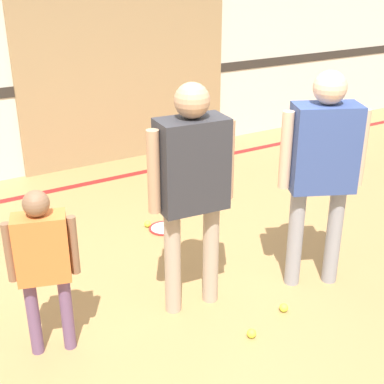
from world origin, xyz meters
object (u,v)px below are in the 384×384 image
(person_instructor, at_px, (192,176))
(tennis_ball_stray_left, at_px, (284,308))
(person_student_left, at_px, (43,256))
(tennis_ball_near_instructor, at_px, (252,333))
(person_student_right, at_px, (323,159))
(racket_spare_on_floor, at_px, (164,229))
(tennis_ball_by_spare_racket, at_px, (148,224))

(person_instructor, xyz_separation_m, tennis_ball_stray_left, (0.54, -0.43, -1.01))
(person_student_left, xyz_separation_m, tennis_ball_near_instructor, (1.20, -0.58, -0.68))
(person_student_right, distance_m, tennis_ball_stray_left, 1.13)
(tennis_ball_near_instructor, bearing_deg, tennis_ball_stray_left, 17.00)
(racket_spare_on_floor, xyz_separation_m, tennis_ball_by_spare_racket, (-0.11, 0.14, 0.02))
(person_student_right, bearing_deg, tennis_ball_near_instructor, 46.27)
(tennis_ball_by_spare_racket, bearing_deg, person_student_right, -65.14)
(person_student_left, relative_size, person_student_right, 0.68)
(tennis_ball_near_instructor, height_order, tennis_ball_by_spare_racket, same)
(person_student_right, xyz_separation_m, racket_spare_on_floor, (-0.60, 1.39, -1.04))
(person_student_right, distance_m, tennis_ball_near_instructor, 1.35)
(person_instructor, height_order, person_student_right, person_student_right)
(person_student_left, distance_m, person_student_right, 2.08)
(person_student_left, relative_size, tennis_ball_near_instructor, 17.50)
(person_student_right, height_order, tennis_ball_stray_left, person_student_right)
(tennis_ball_stray_left, bearing_deg, person_student_right, 24.89)
(tennis_ball_stray_left, bearing_deg, tennis_ball_by_spare_racket, 98.55)
(person_instructor, relative_size, tennis_ball_by_spare_racket, 25.50)
(person_student_left, bearing_deg, tennis_ball_near_instructor, -8.50)
(person_instructor, bearing_deg, person_student_left, -176.40)
(tennis_ball_stray_left, bearing_deg, person_instructor, 141.43)
(person_instructor, distance_m, person_student_left, 1.10)
(person_instructor, bearing_deg, tennis_ball_near_instructor, -68.77)
(person_student_left, xyz_separation_m, tennis_ball_stray_left, (1.59, -0.46, -0.68))
(person_student_left, height_order, racket_spare_on_floor, person_student_left)
(person_student_right, distance_m, tennis_ball_by_spare_racket, 1.97)
(tennis_ball_by_spare_racket, relative_size, tennis_ball_stray_left, 1.00)
(person_instructor, bearing_deg, tennis_ball_stray_left, -33.11)
(racket_spare_on_floor, height_order, tennis_ball_by_spare_racket, tennis_ball_by_spare_racket)
(person_student_right, bearing_deg, tennis_ball_by_spare_racket, -40.23)
(person_student_right, bearing_deg, person_instructor, 12.31)
(tennis_ball_stray_left, bearing_deg, person_student_left, 163.79)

